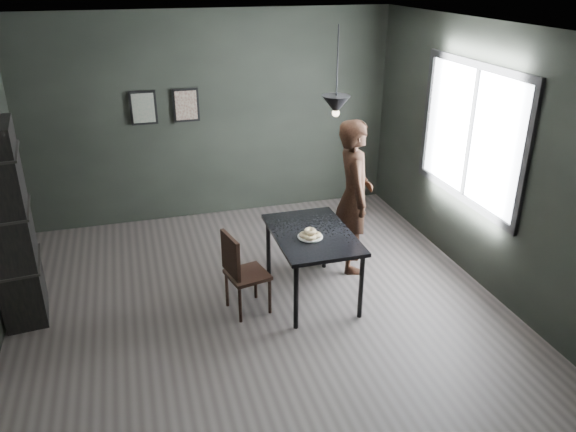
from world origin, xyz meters
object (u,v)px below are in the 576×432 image
object	(u,v)px
cafe_table	(312,239)
wood_chair	(240,269)
woman	(354,197)
white_plate	(310,237)
pendant_lamp	(336,105)
shelf_unit	(9,226)

from	to	relation	value
cafe_table	wood_chair	bearing A→B (deg)	-172.22
cafe_table	woman	size ratio (longest dim) A/B	0.67
cafe_table	white_plate	xyz separation A→B (m)	(-0.06, -0.11, 0.08)
pendant_lamp	woman	bearing A→B (deg)	43.51
white_plate	pendant_lamp	distance (m)	1.35
cafe_table	shelf_unit	bearing A→B (deg)	171.18
wood_chair	shelf_unit	size ratio (longest dim) A/B	0.44
white_plate	wood_chair	world-z (taller)	wood_chair
woman	pendant_lamp	distance (m)	1.28
white_plate	shelf_unit	distance (m)	2.92
cafe_table	wood_chair	xyz separation A→B (m)	(-0.80, -0.11, -0.16)
white_plate	woman	size ratio (longest dim) A/B	0.13
cafe_table	pendant_lamp	xyz separation A→B (m)	(0.25, 0.10, 1.38)
white_plate	woman	distance (m)	0.94
cafe_table	woman	distance (m)	0.84
cafe_table	pendant_lamp	world-z (taller)	pendant_lamp
pendant_lamp	wood_chair	bearing A→B (deg)	-168.72
wood_chair	shelf_unit	world-z (taller)	shelf_unit
woman	pendant_lamp	bearing A→B (deg)	146.71
cafe_table	white_plate	size ratio (longest dim) A/B	5.22
white_plate	shelf_unit	xyz separation A→B (m)	(-2.86, 0.56, 0.25)
shelf_unit	pendant_lamp	bearing A→B (deg)	-12.49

